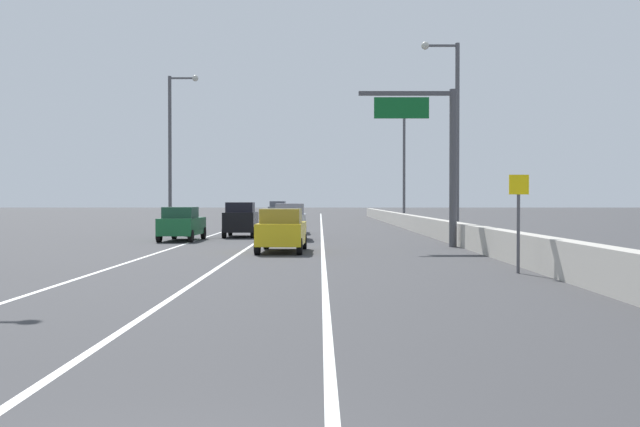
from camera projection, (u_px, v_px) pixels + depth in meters
name	position (u px, v px, depth m)	size (l,w,h in m)	color
ground_plane	(305.00, 224.00, 69.31)	(320.00, 320.00, 0.00)	#38383A
lane_stripe_left	(236.00, 228.00, 60.31)	(0.16, 130.00, 0.00)	silver
lane_stripe_center	(279.00, 228.00, 60.31)	(0.16, 130.00, 0.00)	silver
lane_stripe_right	(322.00, 228.00, 60.31)	(0.16, 130.00, 0.00)	silver
jersey_barrier_right	(434.00, 228.00, 45.30)	(0.60, 120.00, 1.10)	#B2ADA3
overhead_sign_gantry	(438.00, 148.00, 35.26)	(4.68, 0.36, 7.50)	#47474C
speed_advisory_sign	(519.00, 215.00, 22.55)	(0.60, 0.11, 3.00)	#4C4C51
lamp_post_right_second	(453.00, 127.00, 41.29)	(2.14, 0.44, 11.03)	#4C4C51
lamp_post_right_third	(401.00, 155.00, 66.16)	(2.14, 0.44, 11.03)	#4C4C51
lamp_post_left_mid	(173.00, 143.00, 52.26)	(2.14, 0.44, 11.03)	#4C4C51
car_yellow_0	(282.00, 230.00, 31.89)	(2.07, 4.52, 1.86)	gold
car_gray_1	(278.00, 211.00, 83.69)	(2.08, 4.21, 2.12)	slate
car_green_2	(182.00, 224.00, 40.86)	(2.02, 4.57, 1.86)	#196033
car_silver_3	(290.00, 222.00, 41.80)	(1.88, 4.08, 2.05)	#B7B7BC
car_black_4	(241.00, 220.00, 45.08)	(1.94, 4.25, 2.10)	black
car_white_5	(292.00, 219.00, 50.06)	(1.85, 4.64, 1.92)	white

